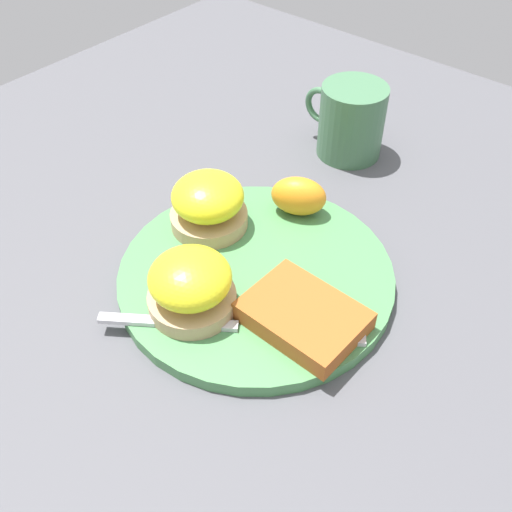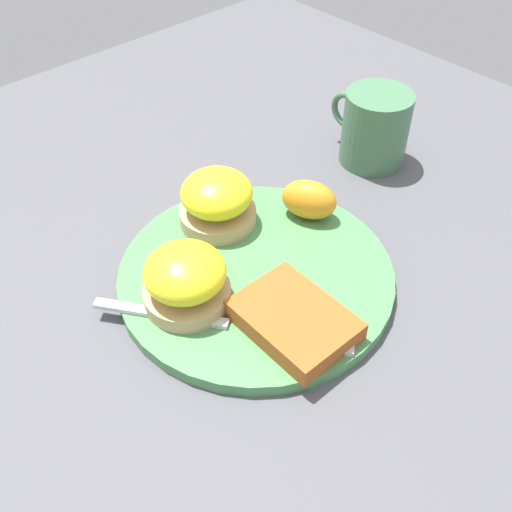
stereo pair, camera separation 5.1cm
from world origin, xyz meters
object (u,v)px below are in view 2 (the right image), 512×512
sandwich_benedict_left (217,200)px  sandwich_benedict_right (186,279)px  fork (239,326)px  cup (375,128)px  orange_wedge (309,200)px  hashbrown_patty (294,320)px

sandwich_benedict_left → sandwich_benedict_right: size_ratio=1.00×
fork → cup: size_ratio=1.88×
sandwich_benedict_right → cup: size_ratio=0.75×
orange_wedge → fork: size_ratio=0.29×
orange_wedge → fork: 0.17m
sandwich_benedict_left → orange_wedge: (-0.06, -0.08, -0.01)m
sandwich_benedict_left → cup: size_ratio=0.75×
hashbrown_patty → orange_wedge: (0.10, -0.12, 0.01)m
fork → sandwich_benedict_right: bearing=12.8°
sandwich_benedict_right → fork: (-0.06, -0.01, -0.03)m
cup → sandwich_benedict_left: bearing=83.6°
sandwich_benedict_right → hashbrown_patty: 0.11m
hashbrown_patty → fork: bearing=48.2°
sandwich_benedict_left → hashbrown_patty: size_ratio=0.78×
orange_wedge → sandwich_benedict_left: bearing=52.4°
fork → sandwich_benedict_left: bearing=-33.1°
sandwich_benedict_left → fork: size_ratio=0.40×
sandwich_benedict_left → cup: bearing=-96.4°
sandwich_benedict_left → cup: 0.23m
hashbrown_patty → fork: size_ratio=0.51×
sandwich_benedict_right → sandwich_benedict_left: bearing=-54.3°
sandwich_benedict_left → sandwich_benedict_right: (-0.07, 0.10, 0.00)m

